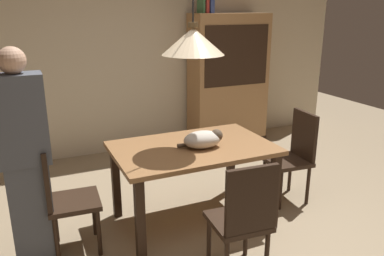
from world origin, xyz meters
TOP-DOWN VIEW (x-y plane):
  - ground at (0.00, 0.00)m, footprint 10.00×10.00m
  - back_wall at (0.00, 2.65)m, footprint 6.40×0.10m
  - dining_table at (-0.13, 0.45)m, footprint 1.40×0.90m
  - chair_right_side at (0.99, 0.44)m, footprint 0.43×0.43m
  - chair_left_side at (-1.26, 0.46)m, footprint 0.43×0.43m
  - chair_near_front at (-0.14, -0.43)m, footprint 0.43×0.43m
  - cat_sleeping at (-0.06, 0.38)m, footprint 0.39×0.24m
  - pendant_lamp at (-0.13, 0.45)m, footprint 0.52×0.52m
  - hutch_bookcase at (1.26, 2.32)m, footprint 1.12×0.45m
  - book_green_slim at (0.83, 2.32)m, footprint 0.03×0.20m
  - book_red_tall at (0.88, 2.32)m, footprint 0.04×0.22m
  - book_blue_wide at (0.94, 2.32)m, footprint 0.06×0.24m
  - person_standing at (-1.50, 0.41)m, footprint 0.36×0.22m

SIDE VIEW (x-z plane):
  - ground at x=0.00m, z-range 0.00..0.00m
  - chair_right_side at x=0.99m, z-range 0.05..0.98m
  - chair_left_side at x=-1.26m, z-range 0.05..0.98m
  - chair_near_front at x=-0.14m, z-range 0.05..0.98m
  - dining_table at x=-0.13m, z-range 0.27..1.02m
  - cat_sleeping at x=-0.06m, z-range 0.75..0.90m
  - person_standing at x=-1.50m, z-range 0.01..1.69m
  - hutch_bookcase at x=1.26m, z-range -0.04..1.81m
  - back_wall at x=0.00m, z-range 0.00..2.90m
  - pendant_lamp at x=-0.13m, z-range 1.01..2.31m
  - book_blue_wide at x=0.94m, z-range 1.85..2.09m
  - book_green_slim at x=0.83m, z-range 1.85..2.11m
  - book_red_tall at x=0.88m, z-range 1.85..2.13m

